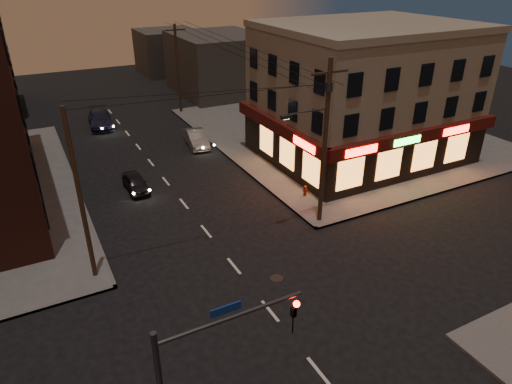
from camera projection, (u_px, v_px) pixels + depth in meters
ground at (270, 311)px, 21.47m from camera, size 120.00×120.00×0.00m
sidewalk_ne at (337, 131)px, 43.89m from camera, size 24.00×28.00×0.15m
pizza_building at (363, 93)px, 36.25m from camera, size 15.85×12.85×10.50m
bg_building_ne_a at (219, 64)px, 55.70m from camera, size 10.00×12.00×7.00m
bg_building_ne_b at (168, 51)px, 66.16m from camera, size 8.00×8.00×6.00m
utility_pole_main at (324, 136)px, 26.21m from camera, size 4.20×0.44×10.00m
utility_pole_far at (178, 69)px, 47.46m from camera, size 0.26×0.26×9.00m
utility_pole_west at (80, 198)px, 21.69m from camera, size 0.24×0.24×9.00m
traffic_signal at (197, 380)px, 12.86m from camera, size 4.49×0.32×6.47m
sedan_near at (136, 183)px, 32.49m from camera, size 1.41×3.48×1.18m
sedan_mid at (196, 138)px, 40.32m from camera, size 2.06×4.47×1.42m
sedan_far at (100, 119)px, 45.04m from camera, size 2.59×5.39×1.51m
fire_hydrant at (305, 190)px, 31.55m from camera, size 0.32×0.32×0.75m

